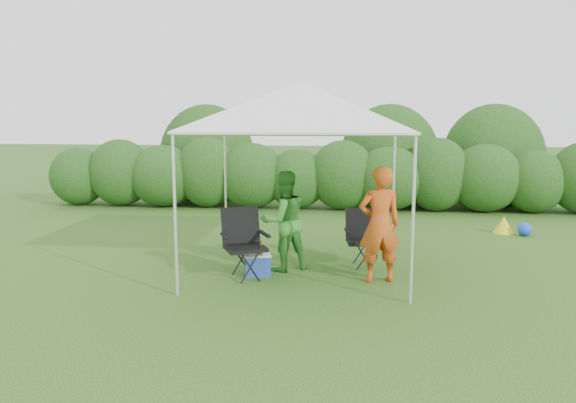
# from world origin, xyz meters

# --- Properties ---
(ground) EXTENTS (70.00, 70.00, 0.00)m
(ground) POSITION_xyz_m (0.00, 0.00, 0.00)
(ground) COLOR #38621E
(hedge) EXTENTS (14.15, 1.53, 1.80)m
(hedge) POSITION_xyz_m (0.03, 6.00, 0.83)
(hedge) COLOR #255119
(hedge) RESTS_ON ground
(canopy) EXTENTS (3.10, 3.10, 2.83)m
(canopy) POSITION_xyz_m (0.00, 0.50, 2.46)
(canopy) COLOR silver
(canopy) RESTS_ON ground
(chair_right) EXTENTS (0.60, 0.55, 0.89)m
(chair_right) POSITION_xyz_m (0.94, 0.75, 0.51)
(chair_right) COLOR black
(chair_right) RESTS_ON ground
(chair_left) EXTENTS (0.77, 0.75, 1.01)m
(chair_left) POSITION_xyz_m (-0.79, -0.05, 0.57)
(chair_left) COLOR black
(chair_left) RESTS_ON ground
(man) EXTENTS (0.67, 0.52, 1.64)m
(man) POSITION_xyz_m (1.15, -0.09, 0.82)
(man) COLOR #C44B16
(man) RESTS_ON ground
(woman) EXTENTS (0.93, 0.88, 1.51)m
(woman) POSITION_xyz_m (-0.25, 0.37, 0.76)
(woman) COLOR #388F2E
(woman) RESTS_ON ground
(cooler) EXTENTS (0.44, 0.36, 0.32)m
(cooler) POSITION_xyz_m (-0.60, 0.03, 0.16)
(cooler) COLOR #2445A5
(cooler) RESTS_ON ground
(bottle) EXTENTS (0.06, 0.06, 0.21)m
(bottle) POSITION_xyz_m (-0.54, -0.01, 0.43)
(bottle) COLOR #592D0C
(bottle) RESTS_ON cooler
(lawn_toy) EXTENTS (0.67, 0.56, 0.34)m
(lawn_toy) POSITION_xyz_m (3.90, 3.42, 0.16)
(lawn_toy) COLOR yellow
(lawn_toy) RESTS_ON ground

